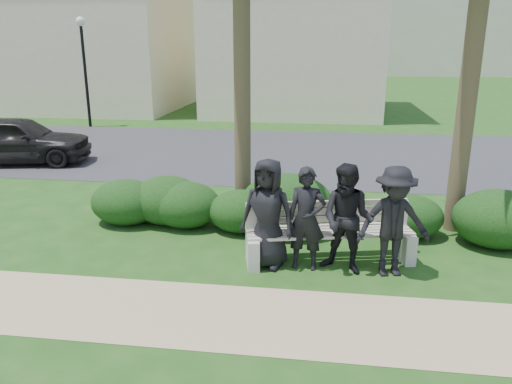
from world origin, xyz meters
The scene contains 19 objects.
ground centered at (0.00, 0.00, 0.00)m, with size 160.00×160.00×0.00m, color #1B4914.
footpath centered at (0.00, -1.80, 0.00)m, with size 30.00×1.60×0.01m, color tan.
asphalt_street centered at (0.00, 8.00, 0.00)m, with size 160.00×8.00×0.01m, color #2D2D30.
stucco_bldg_left centered at (-12.00, 18.00, 3.66)m, with size 10.40×8.40×7.30m.
stucco_bldg_right centered at (-1.00, 18.00, 3.66)m, with size 8.40×8.40×7.30m.
street_lamp centered at (-9.00, 12.00, 2.94)m, with size 0.36×0.36×4.29m.
park_bench centered at (0.72, 0.06, 0.41)m, with size 2.73×1.16×0.91m.
man_a centered at (-0.24, -0.23, 0.85)m, with size 0.83×0.54×1.70m, color black.
man_b centered at (0.35, -0.23, 0.79)m, with size 0.58×0.38×1.59m, color black.
man_c centered at (0.96, -0.28, 0.83)m, with size 0.81×0.63×1.67m, color black.
man_d centered at (1.62, -0.29, 0.83)m, with size 1.08×0.62×1.67m, color black.
hedge_a centered at (-3.14, 1.31, 0.44)m, with size 1.34×1.11×0.87m, color black.
hedge_b centered at (-2.35, 1.44, 0.47)m, with size 1.43×1.18×0.94m, color black.
hedge_c centered at (-0.88, 1.20, 0.39)m, with size 1.21×1.00×0.79m, color black.
hedge_d centered at (-0.06, 1.29, 0.55)m, with size 1.70×1.40×1.11m, color black.
hedge_e centered at (2.12, 1.35, 0.39)m, with size 1.19×0.98×0.78m, color black.
hedge_f centered at (3.55, 1.12, 0.50)m, with size 1.53×1.27×1.00m, color black.
hedge_extra centered at (-1.96, 1.31, 0.44)m, with size 1.34×1.11×0.87m, color black.
car_a centered at (-8.06, 5.58, 0.68)m, with size 1.60×3.99×1.36m, color black.
Camera 1 is at (0.57, -7.31, 3.33)m, focal length 35.00 mm.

